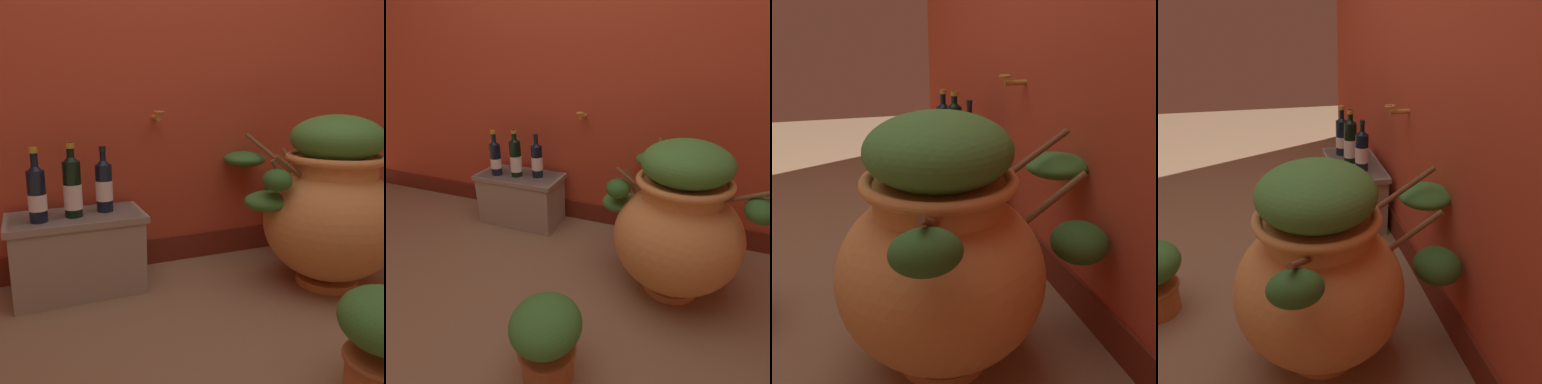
# 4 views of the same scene
# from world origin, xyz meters

# --- Properties ---
(ground_plane) EXTENTS (7.00, 7.00, 0.00)m
(ground_plane) POSITION_xyz_m (0.00, 0.00, 0.00)
(ground_plane) COLOR #896B4C
(back_wall) EXTENTS (4.40, 0.33, 2.60)m
(back_wall) POSITION_xyz_m (-0.00, 1.20, 1.29)
(back_wall) COLOR #B74228
(back_wall) RESTS_ON ground_plane
(terracotta_urn) EXTENTS (0.80, 0.91, 0.82)m
(terracotta_urn) POSITION_xyz_m (0.63, 0.55, 0.39)
(terracotta_urn) COLOR #D68E4C
(terracotta_urn) RESTS_ON ground_plane
(stone_ledge) EXTENTS (0.61, 0.31, 0.37)m
(stone_ledge) POSITION_xyz_m (-0.50, 0.91, 0.20)
(stone_ledge) COLOR #9E9384
(stone_ledge) RESTS_ON ground_plane
(wine_bottle_left) EXTENTS (0.08, 0.08, 0.33)m
(wine_bottle_left) POSITION_xyz_m (-0.51, 0.89, 0.51)
(wine_bottle_left) COLOR black
(wine_bottle_left) RESTS_ON stone_ledge
(wine_bottle_middle) EXTENTS (0.08, 0.08, 0.30)m
(wine_bottle_middle) POSITION_xyz_m (-0.36, 0.93, 0.50)
(wine_bottle_middle) COLOR black
(wine_bottle_middle) RESTS_ON stone_ledge
(wine_bottle_right) EXTENTS (0.08, 0.08, 0.32)m
(wine_bottle_right) POSITION_xyz_m (-0.66, 0.86, 0.50)
(wine_bottle_right) COLOR black
(wine_bottle_right) RESTS_ON stone_ledge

